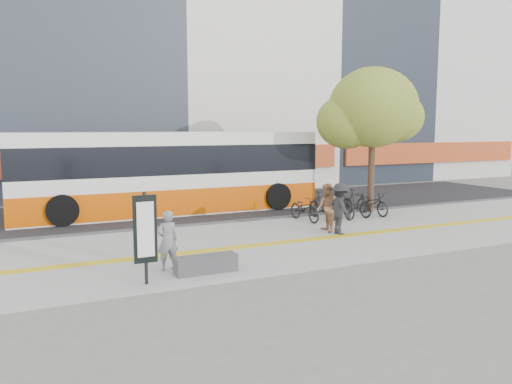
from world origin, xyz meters
name	(u,v)px	position (x,y,z in m)	size (l,w,h in m)	color
ground	(275,254)	(0.00, 0.00, 0.00)	(120.00, 120.00, 0.00)	#5F5F5B
sidewalk	(253,243)	(0.00, 1.50, 0.04)	(40.00, 7.00, 0.08)	gray
tactile_strip	(260,245)	(0.00, 1.00, 0.09)	(40.00, 0.45, 0.01)	gold
street	(182,210)	(0.00, 9.00, 0.03)	(40.00, 8.00, 0.06)	black
curb	(214,224)	(0.00, 5.00, 0.07)	(40.00, 0.25, 0.14)	#37373A
bench	(206,264)	(-2.60, -1.20, 0.30)	(1.60, 0.45, 0.45)	#37373A
signboard	(145,231)	(-4.20, -1.51, 1.37)	(0.55, 0.10, 2.20)	black
street_tree	(371,110)	(7.18, 4.82, 4.51)	(4.40, 3.80, 6.31)	#3E261C
bus	(170,175)	(-0.69, 8.50, 1.70)	(13.12, 3.11, 3.49)	white
bicycle_row	(340,205)	(5.10, 4.00, 0.60)	(4.10, 1.95, 1.12)	black
seated_woman	(167,240)	(-3.40, -0.52, 0.86)	(0.57, 0.37, 1.56)	black
pedestrian_tan	(327,208)	(3.06, 1.85, 0.94)	(0.83, 0.65, 1.71)	#966744
pedestrian_dark	(340,209)	(3.23, 1.29, 0.97)	(1.15, 0.66, 1.78)	black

